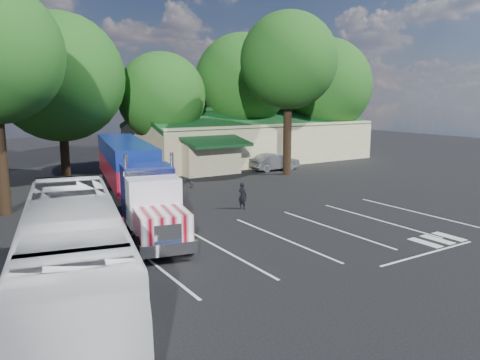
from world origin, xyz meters
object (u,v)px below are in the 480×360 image
semi_truck (131,170)px  bicycle (187,181)px  silver_sedan (275,162)px  tour_bus (73,252)px  woman (243,196)px

semi_truck → bicycle: bearing=47.9°
semi_truck → bicycle: (5.64, 4.18, -1.85)m
bicycle → silver_sedan: silver_sedan is taller
bicycle → tour_bus: tour_bus is taller
semi_truck → woman: (5.44, -3.82, -1.46)m
woman → tour_bus: size_ratio=0.13×
silver_sedan → bicycle: bearing=105.3°
tour_bus → silver_sedan: bearing=52.5°
semi_truck → tour_bus: 13.28m
bicycle → tour_bus: bearing=-136.3°
semi_truck → bicycle: 7.26m
woman → bicycle: size_ratio=1.03×
woman → silver_sedan: size_ratio=0.34×
semi_truck → woman: size_ratio=12.03×
woman → tour_bus: (-11.47, -8.00, 0.92)m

